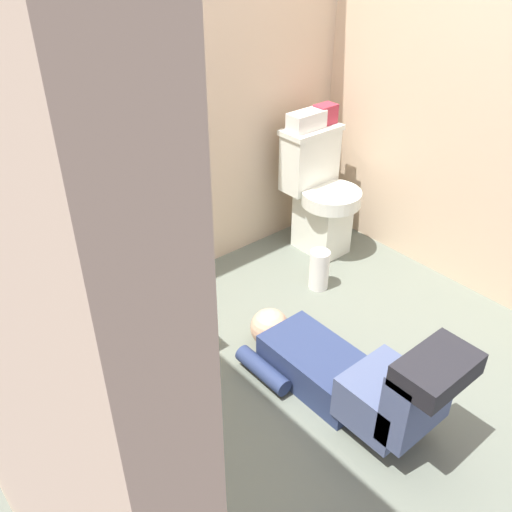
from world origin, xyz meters
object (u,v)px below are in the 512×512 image
at_px(toilet, 319,193).
at_px(person_plumber, 349,374).
at_px(toiletry_bag, 325,114).
at_px(bottle_clear, 19,186).
at_px(paper_towel_roll, 319,270).
at_px(bottle_green, 41,189).
at_px(vanity_cabinet, 65,299).
at_px(bottle_white, 3,200).
at_px(faucet, 27,191).
at_px(tissue_box, 306,121).

bearing_deg(toilet, person_plumber, -129.23).
xyz_separation_m(toilet, toiletry_bag, (0.10, 0.09, 0.44)).
xyz_separation_m(toilet, bottle_clear, (-1.64, 0.06, 0.54)).
distance_m(toilet, paper_towel_roll, 0.51).
bearing_deg(paper_towel_roll, bottle_clear, 164.23).
height_order(bottle_clear, bottle_green, bottle_green).
relative_size(vanity_cabinet, bottle_white, 6.48).
xyz_separation_m(vanity_cabinet, faucet, (-0.00, 0.15, 0.45)).
bearing_deg(bottle_clear, vanity_cabinet, -77.70).
bearing_deg(paper_towel_roll, vanity_cabinet, 169.59).
relative_size(toilet, person_plumber, 0.70).
height_order(vanity_cabinet, paper_towel_roll, vanity_cabinet).
height_order(vanity_cabinet, bottle_green, bottle_green).
height_order(bottle_white, bottle_green, bottle_green).
xyz_separation_m(faucet, bottle_clear, (-0.03, -0.01, 0.03)).
bearing_deg(faucet, person_plumber, -53.44).
bearing_deg(bottle_white, tissue_box, 2.19).
bearing_deg(tissue_box, faucet, -179.18).
bearing_deg(faucet, bottle_green, -73.20).
xyz_separation_m(bottle_white, paper_towel_roll, (1.42, -0.35, -0.77)).
bearing_deg(bottle_white, bottle_green, -19.16).
bearing_deg(bottle_green, bottle_white, 160.84).
distance_m(tissue_box, toiletry_bag, 0.15).
relative_size(toiletry_bag, paper_towel_roll, 0.53).
distance_m(toilet, bottle_clear, 1.73).
relative_size(toilet, bottle_clear, 4.49).
bearing_deg(person_plumber, tissue_box, 54.70).
relative_size(vanity_cabinet, faucet, 8.20).
bearing_deg(vanity_cabinet, toilet, 2.76).
height_order(person_plumber, tissue_box, tissue_box).
height_order(person_plumber, bottle_white, bottle_white).
height_order(faucet, tissue_box, faucet).
bearing_deg(faucet, bottle_clear, -163.81).
relative_size(vanity_cabinet, paper_towel_roll, 3.53).
distance_m(toilet, bottle_green, 1.68).
xyz_separation_m(vanity_cabinet, paper_towel_roll, (1.31, -0.24, -0.30)).
distance_m(bottle_white, bottle_green, 0.14).
bearing_deg(person_plumber, bottle_green, 127.97).
bearing_deg(faucet, tissue_box, 0.82).
distance_m(person_plumber, bottle_clear, 1.53).
bearing_deg(vanity_cabinet, bottle_green, 68.36).
bearing_deg(bottle_clear, bottle_green, -56.31).
bearing_deg(person_plumber, paper_towel_roll, 52.79).
bearing_deg(toilet, paper_towel_roll, -133.20).
relative_size(bottle_white, bottle_clear, 0.76).
xyz_separation_m(person_plumber, bottle_green, (-0.77, 0.99, 0.73)).
xyz_separation_m(person_plumber, bottle_clear, (-0.82, 1.07, 0.73)).
bearing_deg(toiletry_bag, tissue_box, 180.00).
bearing_deg(bottle_white, toilet, -0.88).
bearing_deg(toilet, bottle_white, 179.12).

